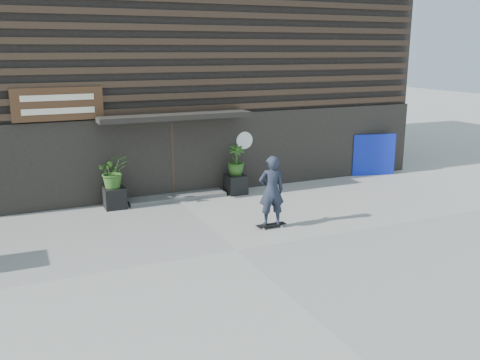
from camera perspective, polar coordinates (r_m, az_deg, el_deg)
name	(u,v)px	position (r m, az deg, el deg)	size (l,w,h in m)	color
ground	(236,250)	(11.94, -0.41, -7.71)	(80.00, 80.00, 0.00)	gray
entrance_step	(177,197)	(16.02, -6.98, -1.84)	(3.00, 0.80, 0.12)	#4D4C4A
planter_pot_left	(115,198)	(15.35, -13.58, -1.92)	(0.60, 0.60, 0.60)	black
bamboo_left	(113,171)	(15.16, -13.75, 0.92)	(0.86, 0.75, 0.96)	#2D591E
planter_pot_right	(236,184)	(16.40, -0.45, -0.48)	(0.60, 0.60, 0.60)	black
bamboo_right	(236,160)	(16.22, -0.45, 2.19)	(0.54, 0.54, 0.96)	#2D591E
blue_tarp	(374,155)	(19.37, 14.45, 2.70)	(1.59, 0.12, 1.49)	#0C1AA3
building	(132,62)	(20.60, -11.81, 12.60)	(18.00, 11.00, 8.00)	black
skateboarder	(271,191)	(13.10, 3.47, -1.19)	(0.78, 0.55, 1.89)	black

